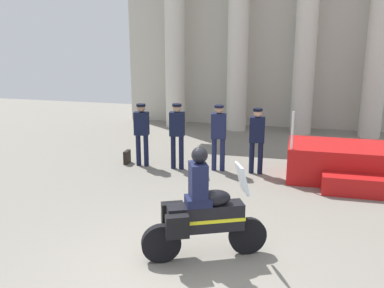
{
  "coord_description": "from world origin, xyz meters",
  "views": [
    {
      "loc": [
        1.73,
        -5.94,
        3.76
      ],
      "look_at": [
        -0.43,
        2.88,
        1.31
      ],
      "focal_mm": 42.21,
      "sensor_mm": 36.0,
      "label": 1
    }
  ],
  "objects_px": {
    "reviewing_stand": "(363,166)",
    "motorcycle_with_rider": "(201,213)",
    "officer_in_row_1": "(177,131)",
    "officer_in_row_2": "(219,132)",
    "officer_in_row_0": "(142,130)",
    "officer_in_row_3": "(257,136)",
    "briefcase_on_ground": "(127,157)"
  },
  "relations": [
    {
      "from": "reviewing_stand",
      "to": "motorcycle_with_rider",
      "type": "bearing_deg",
      "value": -123.88
    },
    {
      "from": "officer_in_row_1",
      "to": "officer_in_row_2",
      "type": "relative_size",
      "value": 1.0
    },
    {
      "from": "officer_in_row_0",
      "to": "officer_in_row_1",
      "type": "xyz_separation_m",
      "value": [
        0.99,
        -0.03,
        0.03
      ]
    },
    {
      "from": "officer_in_row_1",
      "to": "motorcycle_with_rider",
      "type": "relative_size",
      "value": 0.89
    },
    {
      "from": "motorcycle_with_rider",
      "to": "officer_in_row_1",
      "type": "bearing_deg",
      "value": 85.93
    },
    {
      "from": "reviewing_stand",
      "to": "officer_in_row_2",
      "type": "height_order",
      "value": "reviewing_stand"
    },
    {
      "from": "officer_in_row_1",
      "to": "officer_in_row_3",
      "type": "relative_size",
      "value": 1.03
    },
    {
      "from": "officer_in_row_0",
      "to": "officer_in_row_1",
      "type": "distance_m",
      "value": 0.99
    },
    {
      "from": "officer_in_row_2",
      "to": "motorcycle_with_rider",
      "type": "bearing_deg",
      "value": 90.73
    },
    {
      "from": "officer_in_row_0",
      "to": "briefcase_on_ground",
      "type": "xyz_separation_m",
      "value": [
        -0.48,
        0.09,
        -0.82
      ]
    },
    {
      "from": "officer_in_row_1",
      "to": "briefcase_on_ground",
      "type": "bearing_deg",
      "value": -11.07
    },
    {
      "from": "officer_in_row_0",
      "to": "officer_in_row_3",
      "type": "bearing_deg",
      "value": 175.12
    },
    {
      "from": "officer_in_row_3",
      "to": "briefcase_on_ground",
      "type": "relative_size",
      "value": 4.71
    },
    {
      "from": "officer_in_row_0",
      "to": "officer_in_row_2",
      "type": "relative_size",
      "value": 0.98
    },
    {
      "from": "reviewing_stand",
      "to": "motorcycle_with_rider",
      "type": "xyz_separation_m",
      "value": [
        -3.01,
        -4.48,
        0.37
      ]
    },
    {
      "from": "officer_in_row_1",
      "to": "officer_in_row_3",
      "type": "bearing_deg",
      "value": 176.76
    },
    {
      "from": "officer_in_row_0",
      "to": "motorcycle_with_rider",
      "type": "bearing_deg",
      "value": 114.14
    },
    {
      "from": "officer_in_row_2",
      "to": "officer_in_row_1",
      "type": "bearing_deg",
      "value": 0.05
    },
    {
      "from": "officer_in_row_0",
      "to": "officer_in_row_3",
      "type": "distance_m",
      "value": 3.05
    },
    {
      "from": "briefcase_on_ground",
      "to": "officer_in_row_1",
      "type": "bearing_deg",
      "value": -4.78
    },
    {
      "from": "briefcase_on_ground",
      "to": "officer_in_row_3",
      "type": "bearing_deg",
      "value": -0.22
    },
    {
      "from": "officer_in_row_0",
      "to": "briefcase_on_ground",
      "type": "bearing_deg",
      "value": -16.65
    },
    {
      "from": "reviewing_stand",
      "to": "officer_in_row_0",
      "type": "height_order",
      "value": "reviewing_stand"
    },
    {
      "from": "officer_in_row_3",
      "to": "motorcycle_with_rider",
      "type": "height_order",
      "value": "motorcycle_with_rider"
    },
    {
      "from": "reviewing_stand",
      "to": "officer_in_row_1",
      "type": "height_order",
      "value": "reviewing_stand"
    },
    {
      "from": "officer_in_row_1",
      "to": "officer_in_row_2",
      "type": "bearing_deg",
      "value": -179.95
    },
    {
      "from": "reviewing_stand",
      "to": "officer_in_row_3",
      "type": "xyz_separation_m",
      "value": [
        -2.59,
        0.06,
        0.57
      ]
    },
    {
      "from": "officer_in_row_1",
      "to": "motorcycle_with_rider",
      "type": "xyz_separation_m",
      "value": [
        1.64,
        -4.44,
        -0.24
      ]
    },
    {
      "from": "reviewing_stand",
      "to": "motorcycle_with_rider",
      "type": "distance_m",
      "value": 5.41
    },
    {
      "from": "officer_in_row_3",
      "to": "briefcase_on_ground",
      "type": "bearing_deg",
      "value": -6.51
    },
    {
      "from": "reviewing_stand",
      "to": "motorcycle_with_rider",
      "type": "height_order",
      "value": "motorcycle_with_rider"
    },
    {
      "from": "officer_in_row_0",
      "to": "motorcycle_with_rider",
      "type": "relative_size",
      "value": 0.87
    }
  ]
}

